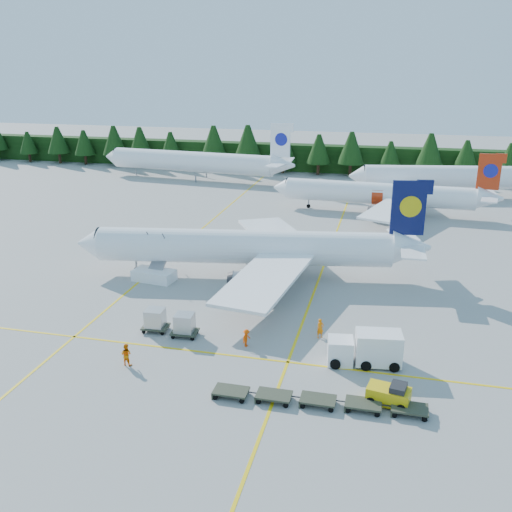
% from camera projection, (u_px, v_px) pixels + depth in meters
% --- Properties ---
extents(ground, '(320.00, 320.00, 0.00)m').
position_uv_depth(ground, '(238.00, 325.00, 54.89)').
color(ground, '#979692').
rests_on(ground, ground).
extents(taxi_stripe_a, '(0.25, 120.00, 0.01)m').
position_uv_depth(taxi_stripe_a, '(176.00, 250.00, 76.37)').
color(taxi_stripe_a, yellow).
rests_on(taxi_stripe_a, ground).
extents(taxi_stripe_b, '(0.25, 120.00, 0.01)m').
position_uv_depth(taxi_stripe_b, '(325.00, 262.00, 71.95)').
color(taxi_stripe_b, yellow).
rests_on(taxi_stripe_b, ground).
extents(taxi_stripe_cross, '(80.00, 0.25, 0.01)m').
position_uv_depth(taxi_stripe_cross, '(220.00, 354.00, 49.37)').
color(taxi_stripe_cross, yellow).
rests_on(taxi_stripe_cross, ground).
extents(treeline_hedge, '(220.00, 4.00, 6.00)m').
position_uv_depth(treeline_hedge, '(333.00, 159.00, 129.32)').
color(treeline_hedge, black).
rests_on(treeline_hedge, ground).
extents(airliner_navy, '(39.91, 32.59, 11.67)m').
position_uv_depth(airliner_navy, '(238.00, 247.00, 66.29)').
color(airliner_navy, white).
rests_on(airliner_navy, ground).
extents(airliner_red, '(36.28, 29.81, 10.54)m').
position_uv_depth(airliner_red, '(374.00, 194.00, 94.50)').
color(airliner_red, white).
rests_on(airliner_red, ground).
extents(airliner_far_left, '(42.65, 8.10, 12.41)m').
position_uv_depth(airliner_far_left, '(186.00, 161.00, 121.24)').
color(airliner_far_left, white).
rests_on(airliner_far_left, ground).
extents(airliner_far_right, '(41.40, 11.06, 12.14)m').
position_uv_depth(airliner_far_right, '(454.00, 176.00, 105.35)').
color(airliner_far_right, white).
rests_on(airliner_far_right, ground).
extents(airstairs, '(5.04, 6.84, 4.28)m').
position_uv_depth(airstairs, '(156.00, 272.00, 65.99)').
color(airstairs, white).
rests_on(airstairs, ground).
extents(service_truck, '(6.27, 2.99, 2.91)m').
position_uv_depth(service_truck, '(365.00, 348.00, 47.34)').
color(service_truck, white).
rests_on(service_truck, ground).
extents(baggage_tug, '(3.35, 2.21, 1.66)m').
position_uv_depth(baggage_tug, '(390.00, 394.00, 41.94)').
color(baggage_tug, '#DAB60C').
rests_on(baggage_tug, ground).
extents(dolly_train, '(15.73, 2.47, 0.15)m').
position_uv_depth(dolly_train, '(318.00, 399.00, 41.92)').
color(dolly_train, '#383C2C').
rests_on(dolly_train, ground).
extents(uld_pair, '(5.52, 2.33, 1.83)m').
position_uv_depth(uld_pair, '(170.00, 321.00, 52.74)').
color(uld_pair, '#383C2C').
rests_on(uld_pair, ground).
extents(crew_a, '(0.81, 0.75, 1.86)m').
position_uv_depth(crew_a, '(320.00, 328.00, 52.01)').
color(crew_a, orange).
rests_on(crew_a, ground).
extents(crew_b, '(0.97, 0.77, 1.93)m').
position_uv_depth(crew_b, '(126.00, 354.00, 47.33)').
color(crew_b, orange).
rests_on(crew_b, ground).
extents(crew_c, '(0.65, 0.79, 1.65)m').
position_uv_depth(crew_c, '(246.00, 338.00, 50.45)').
color(crew_c, '#FF4C05').
rests_on(crew_c, ground).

